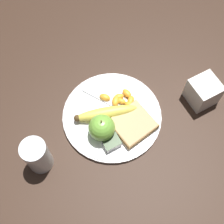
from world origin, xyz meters
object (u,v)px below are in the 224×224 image
object	(u,v)px
fork	(116,107)
jam_packet	(111,143)
plate	(112,116)
apple	(102,128)
condiment_caddy	(203,92)
banana	(106,113)
bread_slice	(133,124)
juice_glass	(37,156)

from	to	relation	value
fork	jam_packet	xyz separation A→B (m)	(0.07, 0.09, 0.01)
fork	jam_packet	distance (m)	0.11
plate	apple	distance (m)	0.07
apple	plate	bearing A→B (deg)	-145.02
jam_packet	condiment_caddy	distance (m)	0.30
banana	bread_slice	world-z (taller)	banana
banana	apple	bearing A→B (deg)	50.40
fork	juice_glass	bearing A→B (deg)	-111.30
apple	fork	bearing A→B (deg)	-145.55
juice_glass	banana	xyz separation A→B (m)	(-0.21, -0.03, -0.02)
juice_glass	banana	world-z (taller)	juice_glass
bread_slice	fork	world-z (taller)	bread_slice
plate	fork	size ratio (longest dim) A/B	1.56
jam_packet	plate	bearing A→B (deg)	-119.60
juice_glass	jam_packet	world-z (taller)	juice_glass
bread_slice	juice_glass	bearing A→B (deg)	-6.15
juice_glass	apple	world-z (taller)	juice_glass
apple	banana	world-z (taller)	apple
juice_glass	bread_slice	xyz separation A→B (m)	(-0.26, 0.03, -0.03)
jam_packet	bread_slice	bearing A→B (deg)	-165.96
fork	condiment_caddy	bearing A→B (deg)	38.97
banana	jam_packet	world-z (taller)	banana
condiment_caddy	juice_glass	bearing A→B (deg)	-5.05
juice_glass	apple	xyz separation A→B (m)	(-0.18, 0.01, -0.00)
apple	jam_packet	size ratio (longest dim) A/B	1.76
fork	condiment_caddy	xyz separation A→B (m)	(-0.23, 0.09, 0.03)
bread_slice	condiment_caddy	size ratio (longest dim) A/B	1.51
plate	jam_packet	bearing A→B (deg)	60.40
plate	apple	size ratio (longest dim) A/B	3.45
fork	jam_packet	bearing A→B (deg)	-66.84
plate	condiment_caddy	xyz separation A→B (m)	(-0.26, 0.07, 0.03)
plate	banana	distance (m)	0.03
bread_slice	condiment_caddy	bearing A→B (deg)	176.26
banana	jam_packet	xyz separation A→B (m)	(0.03, 0.08, -0.01)
juice_glass	jam_packet	bearing A→B (deg)	165.66
condiment_caddy	plate	bearing A→B (deg)	-15.45
plate	condiment_caddy	distance (m)	0.27
bread_slice	fork	size ratio (longest dim) A/B	0.67
bread_slice	apple	bearing A→B (deg)	-14.20
juice_glass	banana	bearing A→B (deg)	-171.06
fork	bread_slice	bearing A→B (deg)	-21.59
fork	apple	bearing A→B (deg)	-86.44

